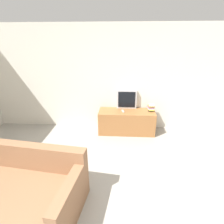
{
  "coord_description": "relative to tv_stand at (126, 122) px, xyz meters",
  "views": [
    {
      "loc": [
        0.39,
        -1.36,
        2.15
      ],
      "look_at": [
        0.18,
        2.2,
        0.74
      ],
      "focal_mm": 28.0,
      "sensor_mm": 36.0,
      "label": 1
    }
  ],
  "objects": [
    {
      "name": "couch",
      "position": [
        -1.67,
        -2.31,
        -0.02
      ],
      "size": [
        2.15,
        1.2,
        0.79
      ],
      "rotation": [
        0.0,
        0.0,
        -0.12
      ],
      "color": "#8C6042",
      "rests_on": "ground_plane"
    },
    {
      "name": "wall_back",
      "position": [
        -0.52,
        0.32,
        1.01
      ],
      "size": [
        9.0,
        0.06,
        2.6
      ],
      "color": "silver",
      "rests_on": "ground_plane"
    },
    {
      "name": "remote_on_stand",
      "position": [
        -0.1,
        -0.03,
        0.3
      ],
      "size": [
        0.07,
        0.15,
        0.02
      ],
      "rotation": [
        0.0,
        0.0,
        0.24
      ],
      "color": "#B7B7B7",
      "rests_on": "tv_stand"
    },
    {
      "name": "tv_stand",
      "position": [
        0.0,
        0.0,
        0.0
      ],
      "size": [
        1.39,
        0.55,
        0.57
      ],
      "color": "#9E6638",
      "rests_on": "ground_plane"
    },
    {
      "name": "television",
      "position": [
        -0.01,
        0.23,
        0.53
      ],
      "size": [
        0.51,
        0.09,
        0.48
      ],
      "color": "silver",
      "rests_on": "tv_stand"
    },
    {
      "name": "book_stack",
      "position": [
        0.6,
        0.07,
        0.37
      ],
      "size": [
        0.16,
        0.21,
        0.17
      ],
      "color": "black",
      "rests_on": "tv_stand"
    }
  ]
}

